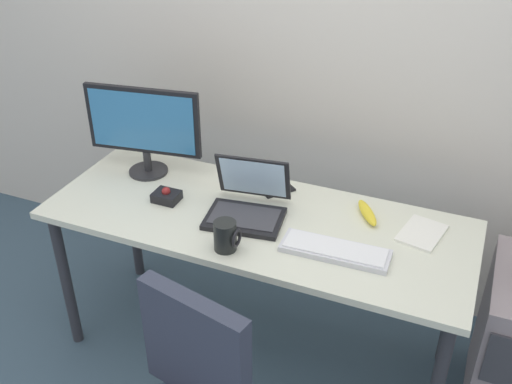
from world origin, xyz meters
The scene contains 11 objects.
ground_plane centered at (0.00, 0.00, 0.00)m, with size 8.00×8.00×0.00m, color #3A505F.
back_wall centered at (0.00, 0.69, 1.40)m, with size 6.00×0.10×2.80m, color beige.
desk centered at (0.00, 0.00, 0.68)m, with size 1.76×0.67×0.76m.
monitor_main centered at (-0.61, 0.15, 0.99)m, with size 0.52×0.18×0.41m.
keyboard centered at (0.37, -0.11, 0.77)m, with size 0.41×0.15×0.03m.
laptop centered at (-0.04, 0.01, 0.81)m, with size 0.35×0.34×0.23m.
trackball_mouse centered at (-0.40, -0.03, 0.78)m, with size 0.11×0.09×0.07m.
coffee_mug centered at (-0.02, -0.24, 0.82)m, with size 0.10×0.09×0.12m.
paper_notepad centered at (0.65, 0.14, 0.76)m, with size 0.15×0.21×0.01m, color white.
cell_phone centered at (0.01, 0.22, 0.76)m, with size 0.07×0.14×0.01m, color black.
banana centered at (0.42, 0.18, 0.78)m, with size 0.19×0.04×0.04m, color yellow.
Camera 1 is at (0.78, -1.86, 2.11)m, focal length 41.49 mm.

